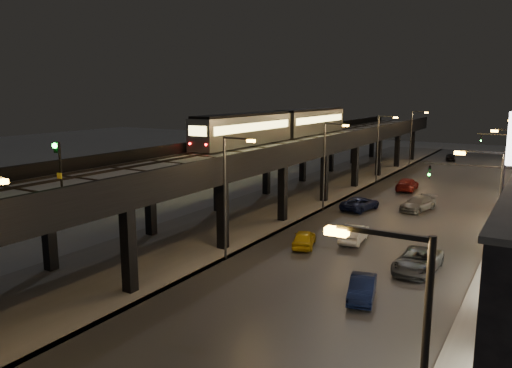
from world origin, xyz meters
The scene contains 23 objects.
ground centered at (0.00, 0.00, 0.00)m, with size 220.00×220.00×0.00m, color silver.
road_surface centered at (7.50, 35.00, 0.03)m, with size 17.00×120.00×0.06m, color #46474D.
under_viaduct_pavement centered at (-6.00, 35.00, 0.03)m, with size 11.00×120.00×0.06m, color #9FA1A8.
elevated_viaduct centered at (-6.00, 31.84, 5.62)m, with size 9.00×100.00×6.30m.
viaduct_trackbed centered at (-6.01, 31.97, 6.39)m, with size 8.40×100.00×0.32m.
viaduct_parapet_streetside centered at (-1.65, 32.00, 6.85)m, with size 0.30×100.00×1.10m, color black.
viaduct_parapet_far centered at (-10.35, 32.00, 6.85)m, with size 0.30×100.00×1.10m, color black.
streetlight_left_1 centered at (-0.43, 13.00, 5.24)m, with size 2.57×0.28×9.00m.
streetlight_right_1 centered at (16.73, 13.00, 5.24)m, with size 2.56×0.28×9.00m.
streetlight_left_2 centered at (-0.43, 31.00, 5.24)m, with size 2.57×0.28×9.00m.
streetlight_left_3 centered at (-0.43, 49.00, 5.24)m, with size 2.57×0.28×9.00m.
streetlight_left_4 centered at (-0.43, 67.00, 5.24)m, with size 2.57×0.28×9.00m.
traffic_light_rig_a centered at (15.84, 22.00, 4.50)m, with size 6.10×0.34×7.00m.
subway_train centered at (-8.50, 36.57, 8.23)m, with size 2.71×32.90×3.23m.
rail_signal centered at (-2.10, 0.35, 8.74)m, with size 0.35×0.43×2.99m.
car_taxi centered at (3.03, 18.47, 0.67)m, with size 1.59×3.94×1.34m, color yellow.
car_near_white centered at (5.97, 21.72, 0.73)m, with size 1.54×4.43×1.46m, color white.
car_mid_silver centered at (2.70, 32.72, 0.69)m, with size 2.30×4.98×1.38m, color #141B44.
car_mid_dark centered at (4.24, 45.63, 0.76)m, with size 2.14×5.26×1.53m, color maroon.
car_far_white centered at (4.00, 76.98, 0.65)m, with size 1.53×3.80×1.30m, color black.
car_onc_silver centered at (10.27, 11.06, 0.67)m, with size 1.42×4.06×1.34m, color #0C153B.
car_onc_dark centered at (12.02, 17.41, 0.75)m, with size 2.50×5.41×1.50m, color #4A4F59.
car_onc_white centered at (7.88, 35.49, 0.72)m, with size 2.01×4.94×1.43m, color gray.
Camera 1 is at (19.00, -15.87, 12.06)m, focal length 35.00 mm.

